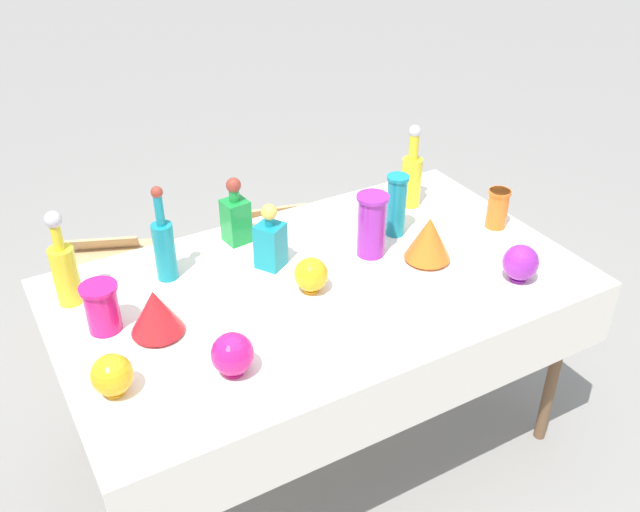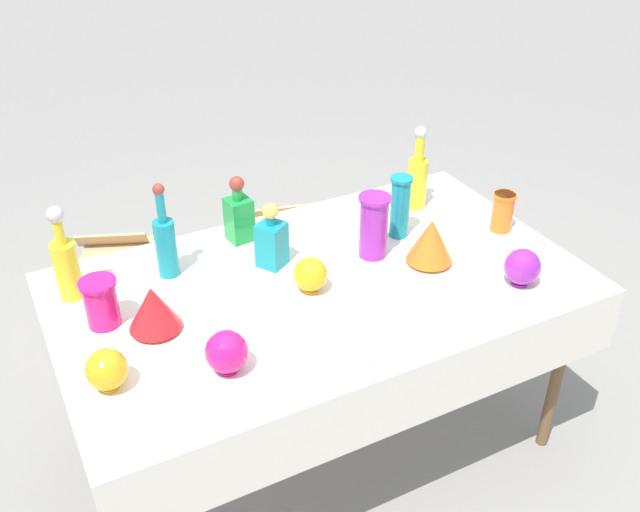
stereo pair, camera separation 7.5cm
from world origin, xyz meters
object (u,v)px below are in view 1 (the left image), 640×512
(square_decanter_1, at_px, (270,241))
(cardboard_box_behind_right, at_px, (117,293))
(fluted_vase_0, at_px, (429,238))
(tall_bottle_2, at_px, (164,246))
(slender_vase_2, at_px, (372,224))
(slender_vase_1, at_px, (102,306))
(round_bowl_2, at_px, (521,263))
(tall_bottle_1, at_px, (64,268))
(slender_vase_0, at_px, (498,207))
(round_bowl_0, at_px, (112,375))
(cardboard_box_behind_left, at_px, (280,251))
(tall_bottle_0, at_px, (412,176))
(slender_vase_3, at_px, (397,204))
(round_bowl_1, at_px, (233,354))
(square_decanter_0, at_px, (236,216))
(fluted_vase_1, at_px, (155,311))
(round_bowl_3, at_px, (311,275))

(square_decanter_1, relative_size, cardboard_box_behind_right, 0.47)
(fluted_vase_0, xyz_separation_m, cardboard_box_behind_right, (-0.84, 1.20, -0.67))
(tall_bottle_2, height_order, slender_vase_2, tall_bottle_2)
(slender_vase_1, bearing_deg, round_bowl_2, -18.26)
(tall_bottle_1, xyz_separation_m, fluted_vase_0, (1.14, -0.37, -0.04))
(tall_bottle_1, relative_size, slender_vase_1, 2.08)
(slender_vase_0, distance_m, round_bowl_0, 1.51)
(cardboard_box_behind_left, bearing_deg, slender_vase_2, -98.58)
(slender_vase_2, height_order, fluted_vase_0, slender_vase_2)
(tall_bottle_0, relative_size, slender_vase_3, 1.42)
(tall_bottle_0, distance_m, round_bowl_1, 1.16)
(square_decanter_0, height_order, fluted_vase_0, square_decanter_0)
(slender_vase_3, xyz_separation_m, round_bowl_1, (-0.83, -0.41, -0.06))
(tall_bottle_0, bearing_deg, slender_vase_1, -171.31)
(slender_vase_2, relative_size, round_bowl_2, 1.80)
(tall_bottle_2, relative_size, cardboard_box_behind_right, 0.67)
(round_bowl_2, bearing_deg, cardboard_box_behind_right, 125.55)
(tall_bottle_2, distance_m, fluted_vase_0, 0.89)
(cardboard_box_behind_right, bearing_deg, round_bowl_2, -54.45)
(slender_vase_1, height_order, slender_vase_2, slender_vase_2)
(tall_bottle_2, xyz_separation_m, round_bowl_0, (-0.31, -0.47, -0.06))
(round_bowl_2, bearing_deg, slender_vase_1, 161.74)
(slender_vase_3, bearing_deg, cardboard_box_behind_left, 89.63)
(slender_vase_1, bearing_deg, square_decanter_1, 6.50)
(tall_bottle_1, bearing_deg, fluted_vase_0, -17.81)
(slender_vase_0, relative_size, round_bowl_0, 1.23)
(square_decanter_1, height_order, round_bowl_0, square_decanter_1)
(slender_vase_1, bearing_deg, tall_bottle_2, 34.07)
(tall_bottle_2, xyz_separation_m, slender_vase_1, (-0.26, -0.18, -0.04))
(slender_vase_3, xyz_separation_m, cardboard_box_behind_left, (0.01, 1.00, -0.75))
(round_bowl_2, bearing_deg, square_decanter_1, 144.33)
(slender_vase_3, bearing_deg, square_decanter_1, 176.34)
(round_bowl_2, distance_m, cardboard_box_behind_right, 1.90)
(square_decanter_1, bearing_deg, fluted_vase_1, -160.22)
(slender_vase_3, height_order, cardboard_box_behind_left, slender_vase_3)
(round_bowl_3, bearing_deg, tall_bottle_0, 27.48)
(slender_vase_2, relative_size, slender_vase_3, 0.98)
(fluted_vase_0, bearing_deg, round_bowl_2, -52.58)
(slender_vase_0, bearing_deg, square_decanter_0, 156.54)
(slender_vase_0, distance_m, slender_vase_1, 1.45)
(tall_bottle_1, bearing_deg, square_decanter_1, -11.14)
(cardboard_box_behind_right, bearing_deg, fluted_vase_1, -95.40)
(round_bowl_0, relative_size, round_bowl_1, 0.95)
(tall_bottle_1, xyz_separation_m, round_bowl_1, (0.31, -0.57, -0.06))
(square_decanter_0, height_order, round_bowl_1, square_decanter_0)
(square_decanter_1, relative_size, slender_vase_0, 1.58)
(tall_bottle_0, relative_size, fluted_vase_1, 2.09)
(round_bowl_0, height_order, cardboard_box_behind_left, round_bowl_0)
(tall_bottle_0, xyz_separation_m, slender_vase_1, (-1.27, -0.19, -0.04))
(tall_bottle_1, distance_m, slender_vase_0, 1.54)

